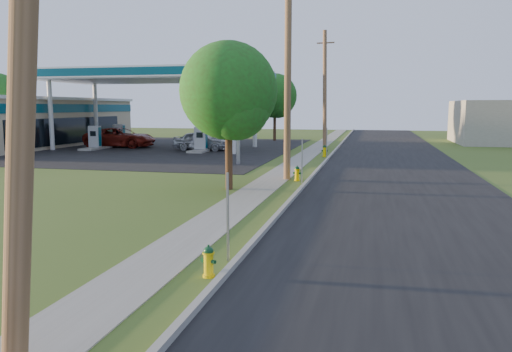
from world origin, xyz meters
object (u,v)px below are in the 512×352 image
(fuel_pump_ne, at_px, (201,142))
(fuel_pump_sw, at_px, (119,138))
(tree_lot, at_px, (276,97))
(car_silver, at_px, (202,141))
(fuel_pump_nw, at_px, (95,141))
(car_red, at_px, (120,138))
(price_pylon, at_px, (238,72))
(hydrant_far, at_px, (325,151))
(utility_pole_far, at_px, (325,90))
(fuel_pump_se, at_px, (217,139))
(hydrant_mid, at_px, (297,173))
(tree_verge, at_px, (230,95))
(utility_pole_mid, at_px, (288,73))
(hydrant_near, at_px, (209,261))

(fuel_pump_ne, distance_m, fuel_pump_sw, 9.85)
(tree_lot, bearing_deg, car_silver, -105.86)
(fuel_pump_nw, distance_m, car_red, 2.66)
(price_pylon, height_order, hydrant_far, price_pylon)
(utility_pole_far, bearing_deg, hydrant_far, -83.96)
(tree_lot, bearing_deg, fuel_pump_sw, -141.90)
(utility_pole_far, bearing_deg, fuel_pump_se, -173.59)
(fuel_pump_sw, relative_size, hydrant_mid, 4.49)
(fuel_pump_sw, xyz_separation_m, hydrant_far, (18.61, -5.71, -0.31))
(fuel_pump_nw, bearing_deg, car_silver, 7.46)
(tree_verge, distance_m, tree_lot, 30.26)
(tree_lot, height_order, hydrant_far, tree_lot)
(fuel_pump_se, bearing_deg, car_silver, -96.84)
(price_pylon, distance_m, car_red, 17.12)
(fuel_pump_ne, height_order, fuel_pump_sw, same)
(hydrant_far, height_order, car_red, car_red)
(fuel_pump_se, distance_m, hydrant_far, 11.18)
(fuel_pump_ne, relative_size, tree_lot, 0.47)
(fuel_pump_se, height_order, tree_lot, tree_lot)
(car_red, bearing_deg, hydrant_far, -103.72)
(price_pylon, bearing_deg, fuel_pump_se, 113.50)
(fuel_pump_ne, height_order, car_red, fuel_pump_ne)
(fuel_pump_ne, bearing_deg, price_pylon, -56.31)
(fuel_pump_se, bearing_deg, utility_pole_mid, -62.37)
(price_pylon, xyz_separation_m, tree_verge, (2.12, -8.95, -1.52))
(fuel_pump_se, bearing_deg, hydrant_far, -30.73)
(utility_pole_mid, xyz_separation_m, tree_lot, (-5.72, 26.55, -0.60))
(hydrant_near, distance_m, hydrant_far, 25.19)
(hydrant_far, bearing_deg, price_pylon, -128.54)
(fuel_pump_ne, relative_size, tree_verge, 0.53)
(utility_pole_mid, bearing_deg, fuel_pump_ne, 124.40)
(fuel_pump_se, xyz_separation_m, tree_lot, (3.18, 9.55, 3.63))
(tree_lot, xyz_separation_m, car_red, (-11.29, -11.05, -3.52))
(tree_verge, bearing_deg, car_red, 128.79)
(price_pylon, bearing_deg, fuel_pump_ne, 123.69)
(price_pylon, xyz_separation_m, hydrant_near, (4.66, -19.40, -5.11))
(fuel_pump_sw, xyz_separation_m, tree_lot, (12.18, 9.55, 3.63))
(utility_pole_far, distance_m, price_pylon, 13.11)
(fuel_pump_sw, bearing_deg, hydrant_near, -58.87)
(fuel_pump_sw, relative_size, hydrant_near, 4.78)
(fuel_pump_ne, xyz_separation_m, fuel_pump_se, (0.00, 4.00, 0.00))
(fuel_pump_sw, relative_size, car_silver, 0.72)
(fuel_pump_nw, bearing_deg, fuel_pump_se, 23.96)
(utility_pole_mid, relative_size, hydrant_near, 14.63)
(utility_pole_far, distance_m, fuel_pump_se, 9.84)
(car_silver, bearing_deg, fuel_pump_nw, 99.30)
(utility_pole_mid, relative_size, hydrant_mid, 13.76)
(fuel_pump_sw, xyz_separation_m, tree_verge, (16.12, -20.45, 3.19))
(utility_pole_mid, height_order, utility_pole_far, utility_pole_mid)
(tree_lot, xyz_separation_m, hydrant_near, (6.48, -40.45, -4.02))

